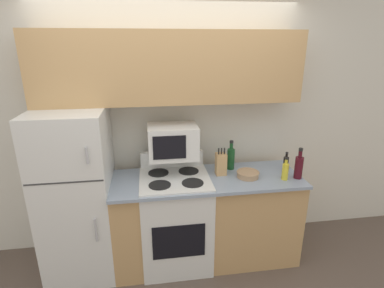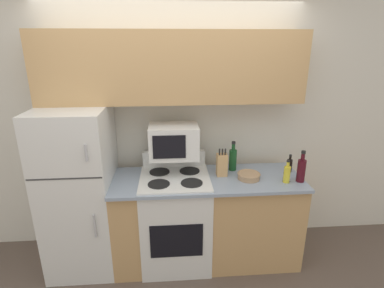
# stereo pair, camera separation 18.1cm
# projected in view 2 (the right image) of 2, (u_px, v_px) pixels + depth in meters

# --- Properties ---
(ground_plane) EXTENTS (12.00, 12.00, 0.00)m
(ground_plane) POSITION_uv_depth(u_px,v_px,m) (177.00, 279.00, 2.84)
(ground_plane) COLOR brown
(wall_back) EXTENTS (8.00, 0.05, 2.55)m
(wall_back) POSITION_uv_depth(u_px,v_px,m) (173.00, 129.00, 3.13)
(wall_back) COLOR silver
(wall_back) RESTS_ON ground_plane
(lower_cabinets) EXTENTS (1.80, 0.65, 0.91)m
(lower_cabinets) POSITION_uv_depth(u_px,v_px,m) (207.00, 219.00, 3.00)
(lower_cabinets) COLOR tan
(lower_cabinets) RESTS_ON ground_plane
(refrigerator) EXTENTS (0.62, 0.73, 1.60)m
(refrigerator) POSITION_uv_depth(u_px,v_px,m) (81.00, 190.00, 2.85)
(refrigerator) COLOR white
(refrigerator) RESTS_ON ground_plane
(upper_cabinets) EXTENTS (2.42, 0.35, 0.64)m
(upper_cabinets) POSITION_uv_depth(u_px,v_px,m) (172.00, 67.00, 2.73)
(upper_cabinets) COLOR tan
(upper_cabinets) RESTS_ON refrigerator
(stove) EXTENTS (0.66, 0.63, 1.09)m
(stove) POSITION_uv_depth(u_px,v_px,m) (176.00, 219.00, 2.96)
(stove) COLOR white
(stove) RESTS_ON ground_plane
(microwave) EXTENTS (0.46, 0.35, 0.31)m
(microwave) POSITION_uv_depth(u_px,v_px,m) (174.00, 141.00, 2.83)
(microwave) COLOR white
(microwave) RESTS_ON stove
(knife_block) EXTENTS (0.10, 0.09, 0.27)m
(knife_block) POSITION_uv_depth(u_px,v_px,m) (222.00, 165.00, 2.87)
(knife_block) COLOR tan
(knife_block) RESTS_ON lower_cabinets
(bowl) EXTENTS (0.22, 0.22, 0.06)m
(bowl) POSITION_uv_depth(u_px,v_px,m) (249.00, 176.00, 2.81)
(bowl) COLOR tan
(bowl) RESTS_ON lower_cabinets
(bottle_soy_sauce) EXTENTS (0.05, 0.05, 0.18)m
(bottle_soy_sauce) POSITION_uv_depth(u_px,v_px,m) (289.00, 165.00, 2.96)
(bottle_soy_sauce) COLOR black
(bottle_soy_sauce) RESTS_ON lower_cabinets
(bottle_wine_red) EXTENTS (0.08, 0.08, 0.30)m
(bottle_wine_red) POSITION_uv_depth(u_px,v_px,m) (301.00, 170.00, 2.74)
(bottle_wine_red) COLOR #470F19
(bottle_wine_red) RESTS_ON lower_cabinets
(bottle_cooking_spray) EXTENTS (0.06, 0.06, 0.22)m
(bottle_cooking_spray) POSITION_uv_depth(u_px,v_px,m) (287.00, 174.00, 2.73)
(bottle_cooking_spray) COLOR gold
(bottle_cooking_spray) RESTS_ON lower_cabinets
(bottle_wine_green) EXTENTS (0.08, 0.08, 0.30)m
(bottle_wine_green) POSITION_uv_depth(u_px,v_px,m) (233.00, 159.00, 2.99)
(bottle_wine_green) COLOR #194C23
(bottle_wine_green) RESTS_ON lower_cabinets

